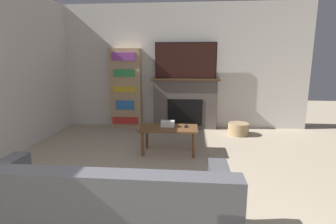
# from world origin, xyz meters

# --- Properties ---
(wall_back) EXTENTS (5.84, 0.06, 2.70)m
(wall_back) POSITION_xyz_m (0.00, 4.78, 1.35)
(wall_back) COLOR silver
(wall_back) RESTS_ON ground_plane
(fireplace) EXTENTS (1.48, 0.28, 1.11)m
(fireplace) POSITION_xyz_m (0.27, 4.64, 0.56)
(fireplace) COLOR #605651
(fireplace) RESTS_ON ground_plane
(tv) EXTENTS (1.32, 0.03, 0.77)m
(tv) POSITION_xyz_m (0.27, 4.62, 1.49)
(tv) COLOR black
(tv) RESTS_ON fireplace
(couch) EXTENTS (2.02, 0.89, 0.84)m
(couch) POSITION_xyz_m (-0.28, 0.67, 0.28)
(couch) COLOR #4C4C51
(couch) RESTS_ON ground_plane
(coffee_table) EXTENTS (0.92, 0.51, 0.43)m
(coffee_table) POSITION_xyz_m (0.06, 3.00, 0.37)
(coffee_table) COLOR brown
(coffee_table) RESTS_ON ground_plane
(tissue_box) EXTENTS (0.22, 0.12, 0.10)m
(tissue_box) POSITION_xyz_m (0.03, 3.04, 0.48)
(tissue_box) COLOR white
(tissue_box) RESTS_ON coffee_table
(remote_control) EXTENTS (0.04, 0.15, 0.02)m
(remote_control) POSITION_xyz_m (0.33, 3.06, 0.44)
(remote_control) COLOR black
(remote_control) RESTS_ON coffee_table
(bookshelf) EXTENTS (0.68, 0.29, 1.75)m
(bookshelf) POSITION_xyz_m (-1.05, 4.62, 0.87)
(bookshelf) COLOR tan
(bookshelf) RESTS_ON ground_plane
(storage_basket) EXTENTS (0.42, 0.42, 0.24)m
(storage_basket) POSITION_xyz_m (1.38, 4.18, 0.12)
(storage_basket) COLOR tan
(storage_basket) RESTS_ON ground_plane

